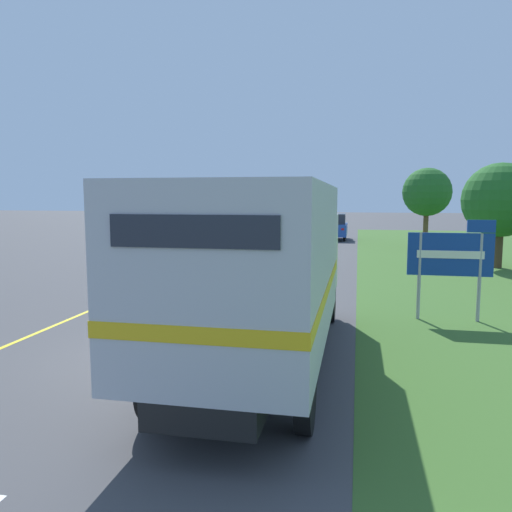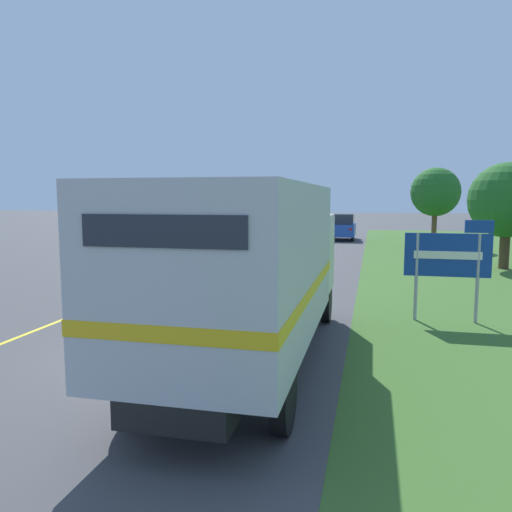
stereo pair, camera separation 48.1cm
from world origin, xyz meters
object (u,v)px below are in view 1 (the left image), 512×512
at_px(highway_sign, 452,257).
at_px(roadside_tree_far, 427,192).
at_px(roadside_tree_mid, 500,200).
at_px(lead_car_blue_ahead, 335,227).
at_px(horse_trailer_truck, 262,266).
at_px(lead_car_white, 239,243).

relative_size(highway_sign, roadside_tree_far, 0.52).
distance_m(roadside_tree_mid, roadside_tree_far, 9.77).
height_order(lead_car_blue_ahead, roadside_tree_mid, roadside_tree_mid).
relative_size(horse_trailer_truck, roadside_tree_mid, 1.77).
bearing_deg(lead_car_blue_ahead, roadside_tree_mid, -60.08).
relative_size(lead_car_white, highway_sign, 1.56).
bearing_deg(horse_trailer_truck, roadside_tree_mid, 62.41).
xyz_separation_m(lead_car_white, roadside_tree_far, (10.05, 10.02, 2.55)).
height_order(lead_car_white, lead_car_blue_ahead, lead_car_blue_ahead).
bearing_deg(lead_car_blue_ahead, lead_car_white, -105.82).
xyz_separation_m(lead_car_blue_ahead, highway_sign, (4.09, -24.61, 0.68)).
bearing_deg(roadside_tree_mid, lead_car_white, -177.79).
bearing_deg(roadside_tree_far, horse_trailer_truck, -103.67).
relative_size(lead_car_blue_ahead, highway_sign, 1.47).
height_order(lead_car_white, highway_sign, highway_sign).
relative_size(horse_trailer_truck, highway_sign, 3.21).
bearing_deg(highway_sign, lead_car_blue_ahead, 99.42).
height_order(roadside_tree_mid, roadside_tree_far, roadside_tree_far).
distance_m(horse_trailer_truck, lead_car_white, 15.39).
bearing_deg(roadside_tree_far, highway_sign, -95.39).
bearing_deg(roadside_tree_far, lead_car_blue_ahead, 144.69).
distance_m(lead_car_white, lead_car_blue_ahead, 14.84).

